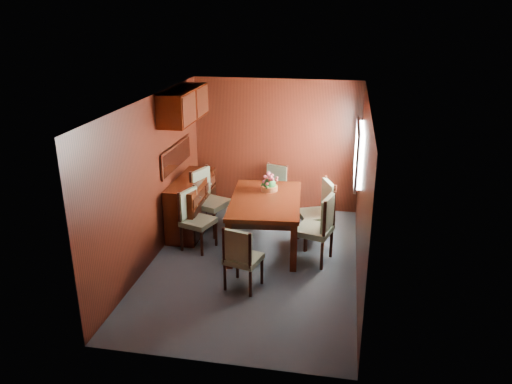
% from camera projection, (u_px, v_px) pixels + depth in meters
% --- Properties ---
extents(ground, '(4.50, 4.50, 0.00)m').
position_uv_depth(ground, '(254.00, 263.00, 7.40)').
color(ground, '#37424B').
rests_on(ground, ground).
extents(room_shell, '(3.06, 4.52, 2.41)m').
position_uv_depth(room_shell, '(251.00, 150.00, 7.15)').
color(room_shell, black).
rests_on(room_shell, ground).
extents(sideboard, '(0.48, 1.40, 0.90)m').
position_uv_depth(sideboard, '(192.00, 204.00, 8.37)').
color(sideboard, '#341106').
rests_on(sideboard, ground).
extents(dining_table, '(1.20, 1.78, 0.79)m').
position_uv_depth(dining_table, '(266.00, 205.00, 7.71)').
color(dining_table, '#341106').
rests_on(dining_table, ground).
extents(chair_left_near, '(0.56, 0.57, 0.96)m').
position_uv_depth(chair_left_near, '(194.00, 216.00, 7.70)').
color(chair_left_near, black).
rests_on(chair_left_near, ground).
extents(chair_left_far, '(0.63, 0.65, 1.08)m').
position_uv_depth(chair_left_far, '(207.00, 197.00, 8.28)').
color(chair_left_far, black).
rests_on(chair_left_far, ground).
extents(chair_right_near, '(0.60, 0.61, 1.06)m').
position_uv_depth(chair_right_near, '(320.00, 225.00, 7.24)').
color(chair_right_near, black).
rests_on(chair_right_near, ground).
extents(chair_right_far, '(0.63, 0.64, 1.06)m').
position_uv_depth(chair_right_far, '(321.00, 209.00, 7.81)').
color(chair_right_far, black).
rests_on(chair_right_far, ground).
extents(chair_head, '(0.53, 0.51, 0.92)m').
position_uv_depth(chair_head, '(241.00, 255.00, 6.53)').
color(chair_head, black).
rests_on(chair_head, ground).
extents(chair_foot, '(0.54, 0.53, 0.91)m').
position_uv_depth(chair_foot, '(274.00, 187.00, 9.00)').
color(chair_foot, black).
rests_on(chair_foot, ground).
extents(flower_centerpiece, '(0.28, 0.28, 0.28)m').
position_uv_depth(flower_centerpiece, '(270.00, 182.00, 7.96)').
color(flower_centerpiece, '#B66937').
rests_on(flower_centerpiece, dining_table).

